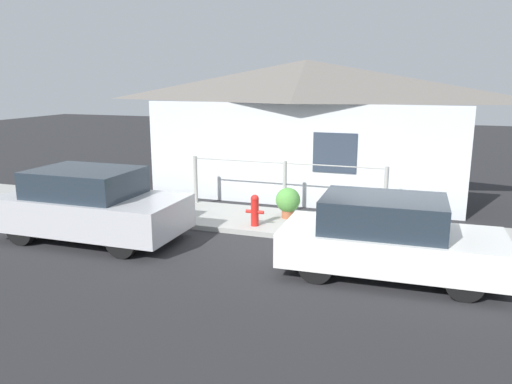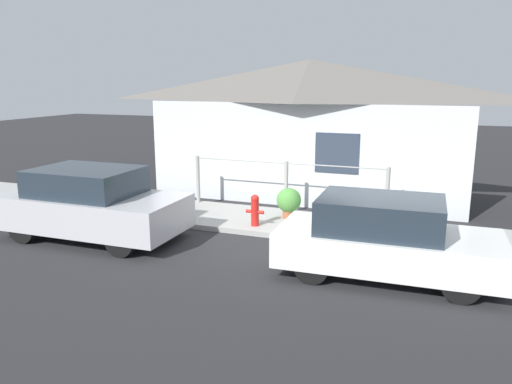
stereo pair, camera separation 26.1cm
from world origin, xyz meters
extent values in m
plane|color=#262628|center=(0.00, 0.00, 0.00)|extent=(60.00, 60.00, 0.00)
cube|color=#9E9E99|center=(0.00, 1.02, 0.06)|extent=(24.00, 2.05, 0.11)
cube|color=silver|center=(0.00, 2.81, 1.34)|extent=(8.40, 0.12, 2.67)
cube|color=#2D3847|center=(1.05, 2.74, 1.47)|extent=(1.10, 0.04, 1.00)
pyramid|color=#605B56|center=(0.00, 3.85, 3.23)|extent=(8.80, 2.20, 1.10)
cylinder|color=#999993|center=(-2.40, 1.90, 0.73)|extent=(0.10, 0.10, 1.22)
cylinder|color=#999993|center=(0.00, 1.90, 0.73)|extent=(0.10, 0.10, 1.22)
cylinder|color=#999993|center=(2.40, 1.90, 0.73)|extent=(0.10, 0.10, 1.22)
cylinder|color=#999993|center=(0.00, 1.90, 1.29)|extent=(4.80, 0.03, 0.03)
cube|color=#B7B7BC|center=(-3.19, -1.27, 0.58)|extent=(3.80, 1.81, 0.69)
cube|color=#232D38|center=(-3.35, -1.27, 1.20)|extent=(2.09, 1.58, 0.55)
cylinder|color=black|center=(-2.03, -0.49, 0.31)|extent=(0.63, 0.20, 0.63)
cylinder|color=black|center=(-2.01, -2.03, 0.31)|extent=(0.63, 0.20, 0.63)
cylinder|color=black|center=(-4.37, -0.50, 0.31)|extent=(0.63, 0.20, 0.63)
cylinder|color=black|center=(-4.36, -2.04, 0.31)|extent=(0.63, 0.20, 0.63)
cube|color=white|center=(2.77, -1.27, 0.50)|extent=(3.70, 1.71, 0.58)
cube|color=#232D38|center=(2.62, -1.27, 1.07)|extent=(2.05, 1.47, 0.57)
cylinder|color=black|center=(3.88, -0.55, 0.29)|extent=(0.58, 0.22, 0.57)
cylinder|color=black|center=(3.92, -1.91, 0.29)|extent=(0.58, 0.22, 0.57)
cylinder|color=black|center=(1.62, -0.62, 0.29)|extent=(0.58, 0.22, 0.57)
cylinder|color=black|center=(1.66, -1.98, 0.29)|extent=(0.58, 0.22, 0.57)
cylinder|color=red|center=(-0.24, 0.40, 0.40)|extent=(0.17, 0.17, 0.57)
sphere|color=red|center=(-0.24, 0.40, 0.72)|extent=(0.18, 0.18, 0.18)
cylinder|color=red|center=(-0.37, 0.40, 0.43)|extent=(0.16, 0.08, 0.08)
cylinder|color=red|center=(-0.12, 0.40, 0.43)|extent=(0.16, 0.08, 0.08)
cylinder|color=#9E5638|center=(0.27, 1.26, 0.22)|extent=(0.28, 0.28, 0.21)
sphere|color=#4C8E3D|center=(0.27, 1.26, 0.54)|extent=(0.57, 0.57, 0.57)
camera|label=1|loc=(3.26, -9.55, 3.27)|focal=35.00mm
camera|label=2|loc=(3.51, -9.46, 3.27)|focal=35.00mm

